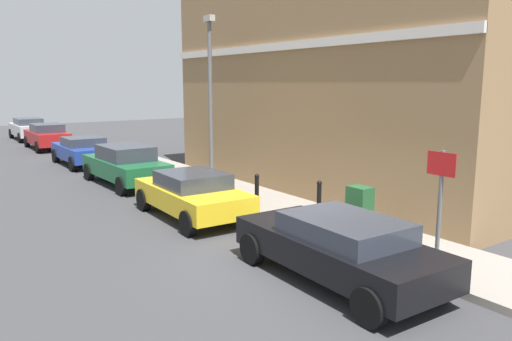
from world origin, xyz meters
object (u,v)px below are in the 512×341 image
(car_black, at_px, (339,246))
(car_silver, at_px, (28,128))
(car_red, at_px, (47,136))
(bollard_far_kerb, at_px, (257,191))
(car_blue, at_px, (83,150))
(car_green, at_px, (125,164))
(bollard_near_cabinet, at_px, (319,199))
(car_yellow, at_px, (192,193))
(street_sign, at_px, (440,192))
(utility_cabinet, at_px, (359,213))
(lamppost, at_px, (210,94))

(car_black, relative_size, car_silver, 1.01)
(car_red, height_order, bollard_far_kerb, car_red)
(bollard_far_kerb, bearing_deg, car_red, 94.62)
(car_blue, height_order, car_silver, car_silver)
(car_green, bearing_deg, bollard_near_cabinet, -165.95)
(car_black, bearing_deg, car_red, 1.41)
(car_black, bearing_deg, bollard_near_cabinet, -35.21)
(car_yellow, xyz_separation_m, car_red, (0.10, 17.50, 0.07))
(car_red, height_order, car_silver, car_red)
(bollard_far_kerb, xyz_separation_m, street_sign, (0.22, -5.62, 0.96))
(car_green, xyz_separation_m, car_blue, (0.01, 5.36, -0.07))
(car_yellow, height_order, car_silver, car_silver)
(car_green, height_order, car_red, car_green)
(utility_cabinet, xyz_separation_m, lamppost, (0.04, 6.97, 2.62))
(car_black, distance_m, car_silver, 28.65)
(car_green, bearing_deg, car_blue, -1.70)
(utility_cabinet, xyz_separation_m, bollard_near_cabinet, (0.10, 1.50, 0.02))
(car_black, height_order, bollard_far_kerb, car_black)
(car_green, bearing_deg, lamppost, -140.52)
(car_silver, relative_size, lamppost, 0.76)
(utility_cabinet, bearing_deg, car_yellow, 119.05)
(car_black, distance_m, car_blue, 16.31)
(car_yellow, bearing_deg, car_blue, 0.65)
(bollard_far_kerb, bearing_deg, utility_cabinet, -78.24)
(car_black, height_order, bollard_near_cabinet, car_black)
(car_black, height_order, car_red, car_red)
(car_silver, distance_m, street_sign, 29.63)
(lamppost, bearing_deg, car_green, 131.04)
(car_black, xyz_separation_m, car_green, (-0.01, 10.95, 0.06))
(car_yellow, xyz_separation_m, lamppost, (2.29, 2.92, 2.62))
(car_green, relative_size, bollard_far_kerb, 4.28)
(car_blue, bearing_deg, car_yellow, 179.30)
(car_black, distance_m, car_red, 23.04)
(car_yellow, relative_size, car_silver, 0.95)
(car_red, distance_m, utility_cabinet, 21.66)
(car_silver, height_order, lamppost, lamppost)
(car_red, bearing_deg, car_silver, -0.39)
(utility_cabinet, relative_size, bollard_far_kerb, 1.11)
(car_red, relative_size, bollard_near_cabinet, 4.01)
(lamppost, bearing_deg, car_red, 98.55)
(bollard_near_cabinet, xyz_separation_m, lamppost, (-0.06, 5.47, 2.60))
(bollard_near_cabinet, bearing_deg, car_green, 105.62)
(car_yellow, distance_m, car_red, 17.50)
(car_black, distance_m, bollard_near_cabinet, 3.72)
(car_red, bearing_deg, bollard_near_cabinet, -173.20)
(car_green, relative_size, car_red, 1.07)
(car_black, relative_size, street_sign, 1.90)
(car_blue, xyz_separation_m, bollard_near_cabinet, (2.21, -13.31, 0.02))
(bollard_far_kerb, distance_m, lamppost, 4.62)
(car_blue, relative_size, car_silver, 0.93)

